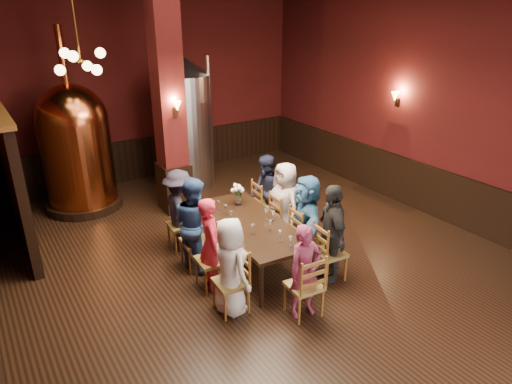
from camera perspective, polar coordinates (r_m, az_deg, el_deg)
room at (r=6.83m, az=0.83°, el=7.48°), size 10.00×10.02×4.50m
wainscot_right at (r=10.04m, az=19.87°, el=0.64°), size 0.08×9.90×1.00m
wainscot_back at (r=11.60m, az=-13.07°, el=4.34°), size 7.90×0.08×1.00m
column at (r=9.10m, az=-10.87°, el=10.96°), size 0.58×0.58×4.50m
partition at (r=9.12m, az=-28.35°, el=1.75°), size 0.22×3.50×2.40m
pendant_cluster at (r=8.62m, az=-21.09°, el=14.99°), size 0.90×0.90×1.70m
sconce_wall at (r=10.01m, az=17.33°, el=11.10°), size 0.20×0.20×0.36m
sconce_column at (r=8.84m, az=-10.07°, el=10.34°), size 0.20×0.20×0.36m
dining_table at (r=7.42m, az=-0.62°, el=-4.18°), size 1.19×2.47×0.75m
chair_0 at (r=6.43m, az=-3.18°, el=-11.18°), size 0.50×0.50×0.92m
person_0 at (r=6.30m, az=-3.23°, el=-9.29°), size 0.48×0.71×1.42m
chair_1 at (r=6.95m, az=-5.59°, el=-8.43°), size 0.50×0.50×0.92m
person_1 at (r=6.82m, az=-5.68°, el=-6.46°), size 0.50×0.62×1.47m
chair_2 at (r=7.49m, az=-7.60°, el=-6.10°), size 0.50×0.50×0.92m
person_2 at (r=7.34m, az=-7.72°, el=-3.93°), size 0.56×0.83×1.55m
chair_3 at (r=8.05m, az=-9.34°, el=-4.04°), size 0.50×0.50×0.92m
person_3 at (r=7.93m, az=-9.47°, el=-2.30°), size 0.63×0.99×1.46m
chair_4 at (r=7.20m, az=9.22°, el=-7.45°), size 0.50×0.50×0.92m
person_4 at (r=7.04m, az=9.39°, el=-5.10°), size 0.72×1.01×1.59m
chair_5 at (r=7.67m, az=6.20°, el=-5.29°), size 0.50×0.50×0.92m
person_5 at (r=7.54m, az=6.29°, el=-3.31°), size 0.95×1.46×1.51m
chair_6 at (r=8.16m, az=3.59°, el=-3.39°), size 0.50×0.50×0.92m
person_6 at (r=8.03m, az=3.64°, el=-1.49°), size 0.53×0.77×1.51m
chair_7 at (r=8.68m, az=1.26°, el=-1.68°), size 0.50×0.50×0.92m
person_7 at (r=8.57m, az=1.28°, el=-0.08°), size 0.55×0.78×1.45m
chair_8 at (r=6.39m, az=6.04°, el=-11.53°), size 0.50×0.50×0.92m
person_8 at (r=6.27m, az=6.12°, el=-9.86°), size 0.52×0.36×1.36m
copper_kettle at (r=9.96m, az=-21.55°, el=5.33°), size 1.56×1.56×3.66m
steel_vessel at (r=10.56m, az=-8.83°, el=8.49°), size 1.61×1.61×2.99m
rose_vase at (r=7.91m, az=-2.25°, el=0.10°), size 0.23×0.23×0.39m
wine_glass_0 at (r=6.65m, az=4.35°, el=-6.21°), size 0.07×0.07×0.17m
wine_glass_1 at (r=7.39m, az=2.17°, el=-3.02°), size 0.07×0.07×0.17m
wine_glass_2 at (r=6.97m, az=-0.44°, el=-4.70°), size 0.07×0.07×0.17m
wine_glass_3 at (r=7.79m, az=-4.72°, el=-1.68°), size 0.07×0.07×0.17m
wine_glass_4 at (r=6.80m, az=3.10°, el=-5.48°), size 0.07×0.07×0.17m
wine_glass_5 at (r=7.62m, az=-3.79°, el=-2.23°), size 0.07×0.07×0.17m
wine_glass_6 at (r=7.39m, az=-3.12°, el=-3.05°), size 0.07×0.07×0.17m
wine_glass_7 at (r=7.46m, az=1.29°, el=-2.77°), size 0.07×0.07×0.17m
wine_glass_8 at (r=7.09m, az=1.82°, el=-4.19°), size 0.07×0.07×0.17m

